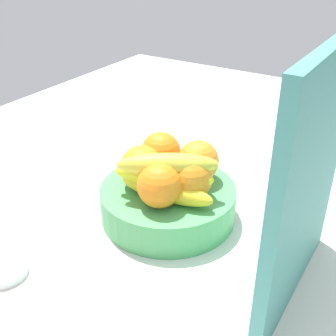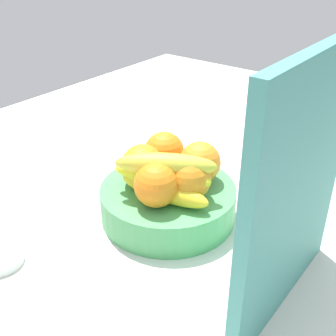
% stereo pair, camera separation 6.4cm
% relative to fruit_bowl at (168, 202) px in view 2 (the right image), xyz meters
% --- Properties ---
extents(ground_plane, '(1.80, 1.40, 0.03)m').
position_rel_fruit_bowl_xyz_m(ground_plane, '(-0.03, -0.02, -0.05)').
color(ground_plane, silver).
extents(fruit_bowl, '(0.24, 0.24, 0.06)m').
position_rel_fruit_bowl_xyz_m(fruit_bowl, '(0.00, 0.00, 0.00)').
color(fruit_bowl, '#4CA05C').
rests_on(fruit_bowl, ground_plane).
extents(orange_front_left, '(0.08, 0.08, 0.08)m').
position_rel_fruit_bowl_xyz_m(orange_front_left, '(-0.05, -0.05, 0.07)').
color(orange_front_left, orange).
rests_on(orange_front_left, fruit_bowl).
extents(orange_front_right, '(0.08, 0.08, 0.08)m').
position_rel_fruit_bowl_xyz_m(orange_front_right, '(0.02, -0.04, 0.07)').
color(orange_front_right, orange).
rests_on(orange_front_right, fruit_bowl).
extents(orange_center, '(0.08, 0.08, 0.08)m').
position_rel_fruit_bowl_xyz_m(orange_center, '(0.05, 0.02, 0.07)').
color(orange_center, orange).
rests_on(orange_center, fruit_bowl).
extents(orange_back_left, '(0.08, 0.08, 0.08)m').
position_rel_fruit_bowl_xyz_m(orange_back_left, '(0.01, 0.05, 0.07)').
color(orange_back_left, orange).
rests_on(orange_back_left, fruit_bowl).
extents(orange_back_right, '(0.08, 0.08, 0.08)m').
position_rel_fruit_bowl_xyz_m(orange_back_right, '(-0.05, 0.03, 0.07)').
color(orange_back_right, orange).
rests_on(orange_back_right, fruit_bowl).
extents(banana_bunch, '(0.12, 0.18, 0.08)m').
position_rel_fruit_bowl_xyz_m(banana_bunch, '(0.03, 0.01, 0.07)').
color(banana_bunch, yellow).
rests_on(banana_bunch, fruit_bowl).
extents(cutting_board, '(0.28, 0.02, 0.36)m').
position_rel_fruit_bowl_xyz_m(cutting_board, '(0.06, 0.25, 0.15)').
color(cutting_board, teal).
rests_on(cutting_board, ground_plane).
extents(jar_lid, '(0.07, 0.07, 0.01)m').
position_rel_fruit_bowl_xyz_m(jar_lid, '(0.26, -0.13, -0.02)').
color(jar_lid, silver).
rests_on(jar_lid, ground_plane).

